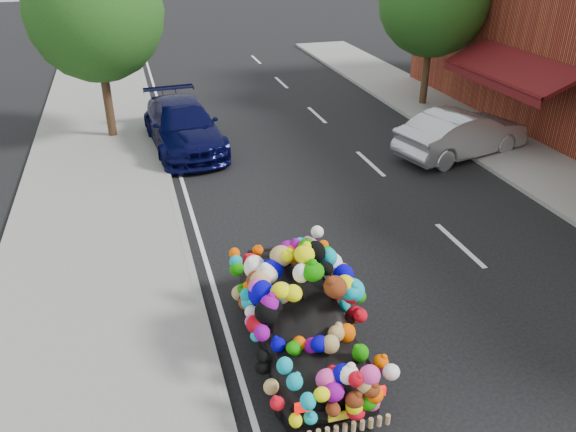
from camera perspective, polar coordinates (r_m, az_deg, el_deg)
name	(u,v)px	position (r m, az deg, el deg)	size (l,w,h in m)	color
ground	(308,269)	(11.80, 2.01, -5.44)	(100.00, 100.00, 0.00)	black
sidewalk	(93,301)	(11.40, -19.24, -8.18)	(4.00, 60.00, 0.12)	gray
kerb	(195,285)	(11.37, -9.41, -6.90)	(0.15, 60.00, 0.13)	gray
footpath_far	(544,170)	(17.96, 24.59, 4.26)	(3.00, 40.00, 0.12)	gray
lane_markings	(460,245)	(13.22, 17.04, -2.81)	(6.00, 50.00, 0.01)	silver
tree_near_sidewalk	(94,12)	(19.04, -19.06, 18.98)	(4.20, 4.20, 6.13)	#332114
tree_far_b	(434,1)	(22.49, 14.60, 20.36)	(4.00, 4.00, 5.90)	#332114
plush_art_car	(301,301)	(9.19, 1.32, -8.65)	(2.02, 4.13, 1.97)	black
navy_sedan	(183,126)	(18.28, -10.60, 8.99)	(2.05, 5.03, 1.46)	black
silver_hatchback	(462,133)	(18.14, 17.27, 8.02)	(1.52, 4.35, 1.43)	#A6A8AD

